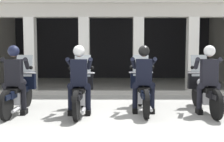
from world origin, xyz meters
TOP-DOWN VIEW (x-y plane):
  - ground_plane at (0.00, 3.00)m, footprint 80.00×80.00m
  - station_building at (-0.04, 5.64)m, footprint 10.30×5.19m
  - kerb_strip at (-0.04, 2.56)m, footprint 9.80×0.24m
  - motorcycle_far_left at (-2.22, 0.10)m, footprint 0.62×2.04m
  - police_officer_far_left at (-2.22, -0.18)m, footprint 0.63×0.61m
  - motorcycle_center_left at (-0.74, 0.08)m, footprint 0.62×2.04m
  - police_officer_center_left at (-0.74, -0.21)m, footprint 0.63×0.61m
  - motorcycle_center_right at (0.74, 0.26)m, footprint 0.62×2.04m
  - police_officer_center_right at (0.74, -0.02)m, footprint 0.63×0.61m
  - motorcycle_far_right at (2.22, 0.18)m, footprint 0.62×2.04m
  - police_officer_far_right at (2.22, -0.11)m, footprint 0.63×0.61m

SIDE VIEW (x-z plane):
  - ground_plane at x=0.00m, z-range 0.00..0.00m
  - kerb_strip at x=-0.04m, z-range 0.00..0.12m
  - motorcycle_far_left at x=-2.22m, z-range -0.17..1.17m
  - motorcycle_center_left at x=-0.74m, z-range -0.17..1.17m
  - motorcycle_center_right at x=0.74m, z-range -0.17..1.17m
  - motorcycle_far_right at x=2.22m, z-range -0.17..1.17m
  - police_officer_far_left at x=-2.22m, z-range 0.15..1.73m
  - police_officer_center_left at x=-0.74m, z-range 0.15..1.73m
  - police_officer_center_right at x=0.74m, z-range 0.15..1.73m
  - police_officer_far_right at x=2.22m, z-range 0.15..1.73m
  - station_building at x=-0.04m, z-range 0.44..3.60m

